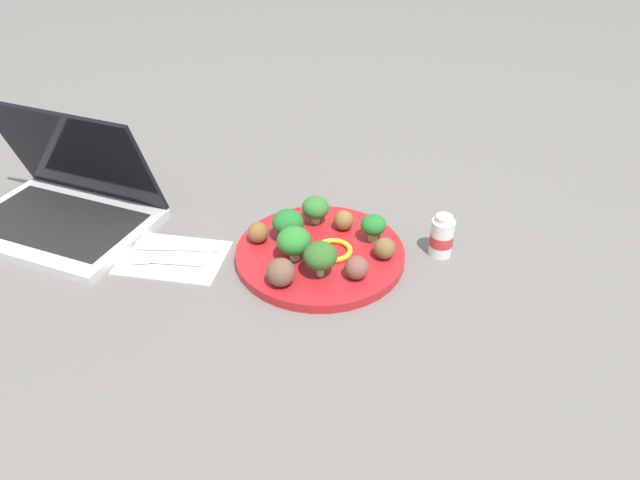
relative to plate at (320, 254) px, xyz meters
The scene contains 18 objects.
ground_plane 0.01m from the plate, ahead, with size 4.00×4.00×0.00m, color slate.
plate is the anchor object (origin of this frame).
broccoli_floret_front_left 0.08m from the plate, 95.20° to the left, with size 0.05×0.05×0.06m.
broccoli_floret_back_left 0.09m from the plate, 79.76° to the right, with size 0.05×0.05×0.05m.
broccoli_floret_front_right 0.06m from the plate, 36.36° to the left, with size 0.06×0.06×0.06m.
broccoli_floret_far_rim 0.10m from the plate, 157.12° to the right, with size 0.04×0.04×0.05m.
broccoli_floret_mid_left 0.07m from the plate, 27.66° to the right, with size 0.05×0.05×0.05m.
meatball_front_right 0.11m from the plate, 61.06° to the left, with size 0.04×0.04×0.04m, color brown.
meatball_center 0.10m from the plate, 132.62° to the left, with size 0.04×0.04×0.04m, color brown.
meatball_front_left 0.11m from the plate, ahead, with size 0.04×0.04×0.04m, color brown.
meatball_back_right 0.08m from the plate, 118.01° to the right, with size 0.03×0.03×0.03m, color brown.
meatball_mid_right 0.11m from the plate, behind, with size 0.04×0.04×0.04m, color brown.
pepper_ring_near_rim 0.03m from the plate, 166.86° to the left, with size 0.06×0.06×0.01m, color yellow.
napkin 0.24m from the plate, ahead, with size 0.17×0.12×0.01m, color white.
fork 0.26m from the plate, ahead, with size 0.12×0.02×0.01m.
knife 0.25m from the plate, ahead, with size 0.15×0.02×0.01m.
yogurt_bottle 0.20m from the plate, behind, with size 0.04×0.04×0.07m.
laptop 0.47m from the plate, ahead, with size 0.37×0.31×0.21m.
Camera 1 is at (-0.07, 0.79, 0.58)m, focal length 33.06 mm.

